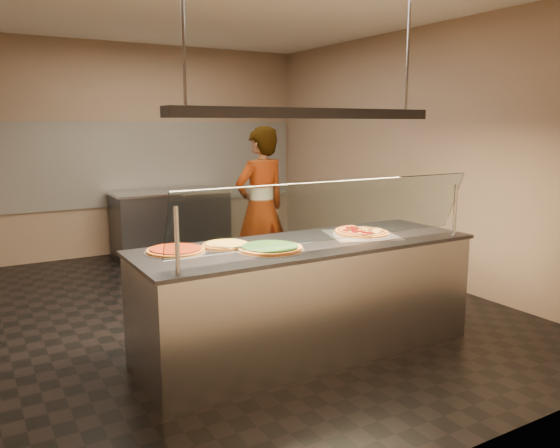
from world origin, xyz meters
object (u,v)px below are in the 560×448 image
pizza_spinach (270,248)px  worker (261,208)px  serving_counter (307,298)px  pizza_spatula (228,246)px  pizza_tomato (176,250)px  sneeze_guard (333,212)px  half_pizza_sausage (372,231)px  prep_table (171,223)px  perforated_tray (361,234)px  half_pizza_pepperoni (351,232)px  pizza_cheese (226,245)px  heat_lamp_housing (308,113)px

pizza_spinach → worker: (0.98, 1.96, -0.02)m
serving_counter → pizza_spatula: bearing=174.0°
pizza_tomato → worker: size_ratio=0.25×
sneeze_guard → pizza_spinach: (-0.39, 0.26, -0.28)m
worker → pizza_spatula: bearing=46.2°
half_pizza_sausage → prep_table: 3.95m
perforated_tray → half_pizza_pepperoni: 0.11m
pizza_cheese → pizza_tomato: 0.40m
pizza_tomato → prep_table: (1.22, 3.68, -0.48)m
half_pizza_sausage → pizza_cheese: (-1.31, 0.18, -0.01)m
pizza_spatula → pizza_cheese: bearing=73.2°
pizza_cheese → pizza_tomato: size_ratio=0.86×
heat_lamp_housing → half_pizza_pepperoni: bearing=1.5°
serving_counter → half_pizza_pepperoni: half_pizza_pepperoni is taller
heat_lamp_housing → pizza_spinach: bearing=-167.9°
sneeze_guard → worker: 2.31m
half_pizza_sausage → worker: bearing=92.8°
pizza_cheese → worker: worker is taller
pizza_tomato → prep_table: 3.91m
perforated_tray → pizza_spinach: bearing=-174.2°
pizza_spatula → pizza_tomato: bearing=158.4°
perforated_tray → pizza_cheese: pizza_cheese is taller
serving_counter → pizza_cheese: (-0.63, 0.19, 0.48)m
worker → serving_counter: bearing=63.6°
pizza_tomato → heat_lamp_housing: heat_lamp_housing is taller
pizza_spinach → worker: 2.19m
prep_table → pizza_tomato: bearing=-108.4°
perforated_tray → worker: size_ratio=0.38×
pizza_spinach → prep_table: size_ratio=0.32×
perforated_tray → prep_table: bearing=95.5°
pizza_spatula → prep_table: pizza_spatula is taller
perforated_tray → pizza_tomato: (-1.59, 0.20, 0.01)m
worker → pizza_cheese: bearing=45.1°
worker → heat_lamp_housing: 2.21m
pizza_cheese → pizza_spatula: size_ratio=1.46×
half_pizza_sausage → worker: worker is taller
serving_counter → pizza_spinach: pizza_spinach is taller
serving_counter → perforated_tray: size_ratio=4.00×
pizza_cheese → heat_lamp_housing: heat_lamp_housing is taller
sneeze_guard → serving_counter: bearing=90.0°
half_pizza_sausage → heat_lamp_housing: bearing=-179.2°
half_pizza_pepperoni → pizza_cheese: size_ratio=1.28×
sneeze_guard → pizza_spatula: sneeze_guard is taller
half_pizza_sausage → worker: size_ratio=0.28×
pizza_cheese → pizza_spatula: 0.13m
serving_counter → worker: size_ratio=1.52×
pizza_spatula → prep_table: bearing=77.3°
half_pizza_sausage → pizza_cheese: half_pizza_sausage is taller
serving_counter → perforated_tray: perforated_tray is taller
serving_counter → pizza_spatula: 0.83m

